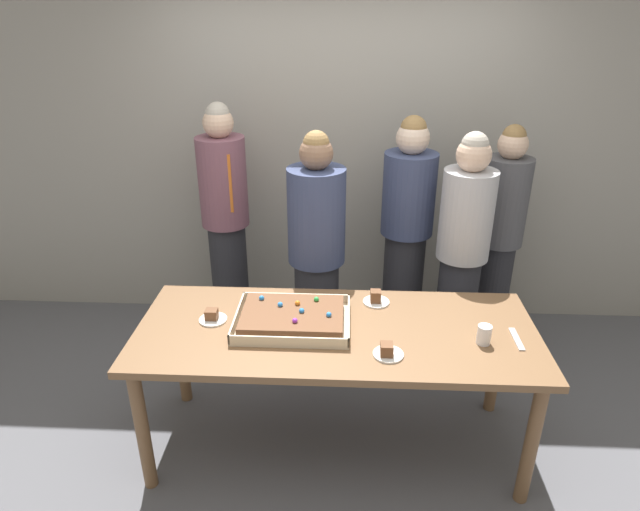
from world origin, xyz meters
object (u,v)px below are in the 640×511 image
(drink_cup_nearest, at_px, (484,335))
(person_serving_front, at_px, (317,256))
(person_green_shirt_behind, at_px, (226,223))
(person_far_right_suit, at_px, (406,235))
(party_table, at_px, (336,342))
(plated_slice_far_left, at_px, (387,352))
(plated_slice_near_left, at_px, (212,317))
(sheet_cake, at_px, (293,318))
(person_striped_tie_right, at_px, (462,255))
(person_left_edge_reaching, at_px, (499,237))
(plated_slice_near_right, at_px, (376,299))
(cake_server_utensil, at_px, (517,339))

(drink_cup_nearest, bearing_deg, person_serving_front, 136.36)
(person_green_shirt_behind, bearing_deg, person_far_right_suit, 59.75)
(party_table, bearing_deg, drink_cup_nearest, -7.65)
(plated_slice_far_left, bearing_deg, plated_slice_near_left, 163.06)
(person_green_shirt_behind, bearing_deg, plated_slice_far_left, 10.20)
(sheet_cake, height_order, person_striped_tie_right, person_striped_tie_right)
(person_serving_front, bearing_deg, person_left_edge_reaching, 113.70)
(person_left_edge_reaching, bearing_deg, plated_slice_near_right, 4.29)
(party_table, relative_size, person_green_shirt_behind, 1.19)
(cake_server_utensil, bearing_deg, person_serving_front, 142.86)
(drink_cup_nearest, distance_m, person_far_right_suit, 1.21)
(plated_slice_far_left, height_order, person_green_shirt_behind, person_green_shirt_behind)
(person_green_shirt_behind, bearing_deg, person_serving_front, 31.93)
(plated_slice_far_left, distance_m, person_serving_front, 1.05)
(drink_cup_nearest, relative_size, person_green_shirt_behind, 0.06)
(plated_slice_near_right, bearing_deg, party_table, -127.86)
(cake_server_utensil, height_order, person_striped_tie_right, person_striped_tie_right)
(cake_server_utensil, relative_size, person_far_right_suit, 0.12)
(plated_slice_near_right, bearing_deg, plated_slice_far_left, -86.26)
(person_left_edge_reaching, bearing_deg, party_table, 6.29)
(person_left_edge_reaching, bearing_deg, sheet_cake, -0.00)
(person_green_shirt_behind, distance_m, person_striped_tie_right, 1.63)
(plated_slice_far_left, height_order, person_left_edge_reaching, person_left_edge_reaching)
(party_table, height_order, person_far_right_suit, person_far_right_suit)
(plated_slice_near_right, bearing_deg, person_green_shirt_behind, 140.34)
(party_table, relative_size, plated_slice_far_left, 13.99)
(plated_slice_near_left, distance_m, person_serving_front, 0.87)
(person_striped_tie_right, bearing_deg, sheet_cake, -0.00)
(plated_slice_near_right, distance_m, person_left_edge_reaching, 1.22)
(sheet_cake, height_order, drink_cup_nearest, same)
(sheet_cake, distance_m, cake_server_utensil, 1.15)
(party_table, bearing_deg, plated_slice_far_left, -42.60)
(plated_slice_far_left, distance_m, person_left_edge_reaching, 1.60)
(sheet_cake, xyz_separation_m, person_serving_front, (0.09, 0.71, 0.03))
(plated_slice_near_left, bearing_deg, cake_server_utensil, -3.94)
(party_table, height_order, cake_server_utensil, cake_server_utensil)
(plated_slice_near_right, bearing_deg, sheet_cake, -151.26)
(plated_slice_near_right, bearing_deg, person_striped_tie_right, 41.52)
(sheet_cake, distance_m, person_serving_front, 0.71)
(person_left_edge_reaching, bearing_deg, plated_slice_far_left, 18.63)
(person_left_edge_reaching, bearing_deg, person_green_shirt_behind, -39.44)
(party_table, bearing_deg, plated_slice_near_left, 175.85)
(plated_slice_near_right, distance_m, person_serving_front, 0.59)
(person_striped_tie_right, xyz_separation_m, person_left_edge_reaching, (0.32, 0.33, -0.01))
(plated_slice_far_left, xyz_separation_m, person_serving_front, (-0.40, 0.97, 0.05))
(party_table, distance_m, plated_slice_near_left, 0.68)
(person_serving_front, distance_m, person_far_right_suit, 0.69)
(person_serving_front, height_order, person_far_right_suit, person_far_right_suit)
(plated_slice_near_left, bearing_deg, sheet_cake, -1.98)
(sheet_cake, bearing_deg, drink_cup_nearest, -7.78)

